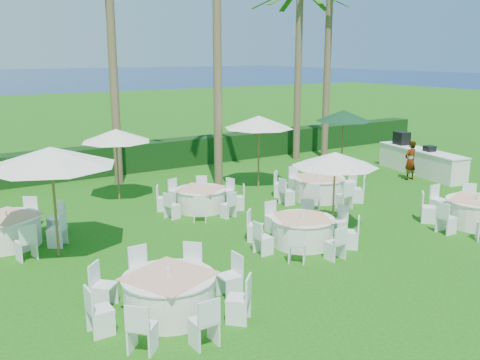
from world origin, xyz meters
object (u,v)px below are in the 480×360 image
at_px(banquet_table_a, 169,294).
at_px(banquet_table_e, 201,199).
at_px(umbrella_d, 259,122).
at_px(staff_person, 410,161).
at_px(umbrella_b, 335,159).
at_px(banquet_table_d, 6,230).
at_px(buffet_table, 420,161).
at_px(umbrella_a, 51,157).
at_px(umbrella_green, 344,116).
at_px(banquet_table_c, 477,212).
at_px(banquet_table_f, 319,188).
at_px(umbrella_c, 116,135).
at_px(banquet_table_b, 302,230).

xyz_separation_m(banquet_table_a, banquet_table_e, (3.90, 5.93, -0.05)).
bearing_deg(umbrella_d, staff_person, -21.95).
bearing_deg(umbrella_b, umbrella_d, 77.25).
bearing_deg(banquet_table_a, staff_person, 21.79).
xyz_separation_m(banquet_table_d, umbrella_d, (9.22, 1.70, 2.05)).
bearing_deg(buffet_table, umbrella_d, 165.39).
distance_m(umbrella_a, staff_person, 14.17).
relative_size(banquet_table_d, umbrella_green, 1.18).
xyz_separation_m(banquet_table_c, banquet_table_e, (-6.09, 5.77, -0.04)).
distance_m(banquet_table_d, umbrella_green, 13.71).
bearing_deg(banquet_table_a, banquet_table_c, 0.96).
xyz_separation_m(umbrella_a, staff_person, (14.02, 0.94, -1.76)).
xyz_separation_m(banquet_table_f, umbrella_d, (-0.75, 2.62, 2.05)).
bearing_deg(umbrella_c, umbrella_a, -126.23).
height_order(banquet_table_f, umbrella_d, umbrella_d).
relative_size(banquet_table_a, banquet_table_d, 1.00).
height_order(banquet_table_c, banquet_table_d, banquet_table_d).
distance_m(banquet_table_d, umbrella_c, 5.23).
distance_m(banquet_table_b, umbrella_b, 2.19).
distance_m(banquet_table_a, umbrella_b, 6.51).
distance_m(umbrella_d, staff_person, 6.43).
bearing_deg(banquet_table_a, banquet_table_b, 19.79).
relative_size(banquet_table_d, staff_person, 2.02).
relative_size(banquet_table_c, umbrella_b, 1.32).
distance_m(umbrella_c, umbrella_d, 5.24).
height_order(banquet_table_c, buffet_table, buffet_table).
bearing_deg(umbrella_a, umbrella_c, 53.77).
height_order(banquet_table_e, umbrella_a, umbrella_a).
xyz_separation_m(banquet_table_b, banquet_table_d, (-6.64, 4.13, 0.03)).
distance_m(banquet_table_c, staff_person, 5.85).
distance_m(banquet_table_d, banquet_table_e, 5.89).
relative_size(banquet_table_d, banquet_table_e, 1.12).
distance_m(banquet_table_e, staff_person, 9.12).
xyz_separation_m(banquet_table_b, umbrella_green, (6.81, 5.83, 2.05)).
xyz_separation_m(banquet_table_d, staff_person, (14.97, -0.62, 0.36)).
height_order(buffet_table, staff_person, buffet_table).
relative_size(banquet_table_a, banquet_table_b, 1.08).
distance_m(banquet_table_c, banquet_table_f, 5.13).
height_order(umbrella_a, umbrella_b, umbrella_a).
xyz_separation_m(banquet_table_c, banquet_table_f, (-2.02, 4.72, -0.00)).
relative_size(banquet_table_c, umbrella_green, 1.17).
distance_m(banquet_table_b, umbrella_d, 6.71).
distance_m(banquet_table_e, banquet_table_f, 4.21).
distance_m(banquet_table_a, banquet_table_b, 4.94).
distance_m(banquet_table_a, umbrella_a, 4.86).
bearing_deg(banquet_table_d, banquet_table_b, -31.91).
height_order(banquet_table_e, umbrella_b, umbrella_b).
relative_size(banquet_table_c, banquet_table_e, 1.11).
bearing_deg(banquet_table_e, banquet_table_f, -14.38).
xyz_separation_m(umbrella_d, buffet_table, (6.98, -1.82, -1.90)).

